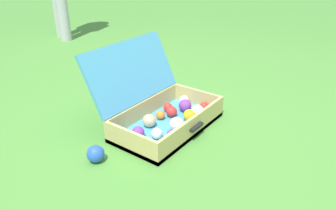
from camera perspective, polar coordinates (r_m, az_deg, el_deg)
name	(u,v)px	position (r m, az deg, el deg)	size (l,w,h in m)	color
ground_plane	(156,130)	(1.88, -2.07, -4.43)	(16.00, 16.00, 0.00)	#4C8C38
open_suitcase	(161,109)	(1.88, -1.31, -0.73)	(0.65, 0.56, 0.46)	#4799C6
stray_ball_on_grass	(96,154)	(1.64, -12.62, -8.38)	(0.09, 0.09, 0.09)	blue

